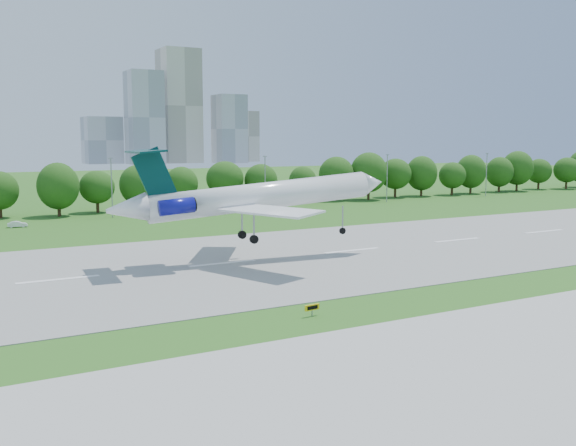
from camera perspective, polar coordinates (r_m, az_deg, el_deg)
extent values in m
plane|color=#275A17|center=(73.03, 16.98, -5.32)|extent=(600.00, 600.00, 0.00)
cube|color=gray|center=(91.79, 5.73, -2.47)|extent=(400.00, 45.00, 0.08)
cylinder|color=#382314|center=(145.49, -16.27, 1.58)|extent=(0.70, 0.70, 3.60)
sphere|color=#174310|center=(145.14, -16.33, 3.31)|extent=(8.40, 8.40, 8.40)
cylinder|color=#382314|center=(159.02, -2.06, 2.33)|extent=(0.70, 0.70, 3.60)
sphere|color=#174310|center=(158.70, -2.07, 3.92)|extent=(8.40, 8.40, 8.40)
cylinder|color=#382314|center=(180.58, 9.35, 2.83)|extent=(0.70, 0.70, 3.60)
sphere|color=#174310|center=(180.30, 9.38, 4.23)|extent=(8.40, 8.40, 8.40)
cylinder|color=#382314|center=(207.68, 18.07, 3.14)|extent=(0.70, 0.70, 3.60)
sphere|color=#174310|center=(207.44, 18.12, 4.36)|extent=(8.40, 8.40, 8.40)
cylinder|color=gray|center=(135.43, -15.40, 2.99)|extent=(0.24, 0.24, 12.00)
cube|color=gray|center=(135.14, -15.48, 5.57)|extent=(0.90, 0.25, 0.18)
cylinder|color=gray|center=(147.56, -2.05, 3.58)|extent=(0.24, 0.24, 12.00)
cube|color=gray|center=(147.29, -2.06, 5.95)|extent=(0.90, 0.25, 0.18)
cylinder|color=gray|center=(166.30, 8.80, 3.92)|extent=(0.24, 0.24, 12.00)
cube|color=gray|center=(166.06, 8.84, 6.02)|extent=(0.90, 0.25, 0.18)
cylinder|color=gray|center=(189.70, 17.22, 4.09)|extent=(0.24, 0.24, 12.00)
cube|color=gray|center=(189.49, 17.29, 5.93)|extent=(0.90, 0.25, 0.18)
cube|color=#B2B2B7|center=(447.89, -12.64, 9.10)|extent=(22.00, 22.00, 62.00)
cube|color=beige|center=(471.76, -9.64, 10.17)|extent=(26.00, 26.00, 80.00)
cube|color=#B2B2B7|center=(463.63, -5.23, 8.31)|extent=(20.00, 20.00, 48.00)
cube|color=beige|center=(495.82, -3.94, 7.68)|extent=(18.00, 18.00, 38.00)
cube|color=#B2B2B7|center=(466.01, -16.20, 7.07)|extent=(24.00, 24.00, 32.00)
cylinder|color=white|center=(83.46, -2.33, 2.40)|extent=(30.35, 6.00, 5.76)
cone|color=white|center=(90.82, 7.45, 3.54)|extent=(3.73, 3.77, 3.73)
cone|color=white|center=(78.79, -14.15, 1.22)|extent=(5.32, 3.91, 3.85)
cube|color=white|center=(76.44, -1.62, 1.10)|extent=(9.19, 13.92, 0.63)
cube|color=white|center=(89.46, -5.06, 1.98)|extent=(10.79, 13.76, 0.63)
cube|color=#043334|center=(79.13, -11.81, 4.22)|extent=(5.45, 0.95, 6.84)
cube|color=#043334|center=(78.83, -12.58, 6.25)|extent=(3.99, 9.73, 0.46)
cylinder|color=navy|center=(77.35, -9.88, 1.46)|extent=(4.47, 2.25, 2.21)
cylinder|color=navy|center=(82.37, -10.77, 1.79)|extent=(4.47, 2.25, 2.21)
cylinder|color=gray|center=(88.95, 4.88, 0.42)|extent=(0.20, 0.20, 3.50)
cylinder|color=black|center=(89.17, 4.87, -0.70)|extent=(0.92, 0.37, 0.90)
cylinder|color=gray|center=(81.07, -3.05, -0.24)|extent=(0.24, 0.24, 3.50)
cylinder|color=black|center=(81.32, -3.04, -1.46)|extent=(1.13, 0.54, 1.10)
cylinder|color=gray|center=(85.16, -4.11, 0.12)|extent=(0.24, 0.24, 3.50)
cylinder|color=black|center=(85.39, -4.10, -1.05)|extent=(1.13, 0.54, 1.10)
cube|color=gray|center=(57.85, 2.15, -7.96)|extent=(0.10, 0.10, 0.66)
cube|color=yellow|center=(57.72, 2.15, -7.50)|extent=(1.53, 0.31, 0.52)
cube|color=black|center=(57.64, 2.21, -7.53)|extent=(1.13, 0.13, 0.33)
imported|color=white|center=(126.16, -22.91, -0.10)|extent=(3.50, 1.51, 1.12)
imported|color=silver|center=(134.84, -8.99, 0.85)|extent=(3.88, 2.18, 1.25)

